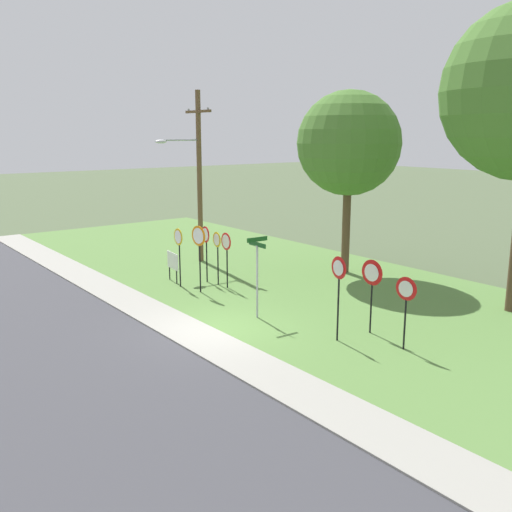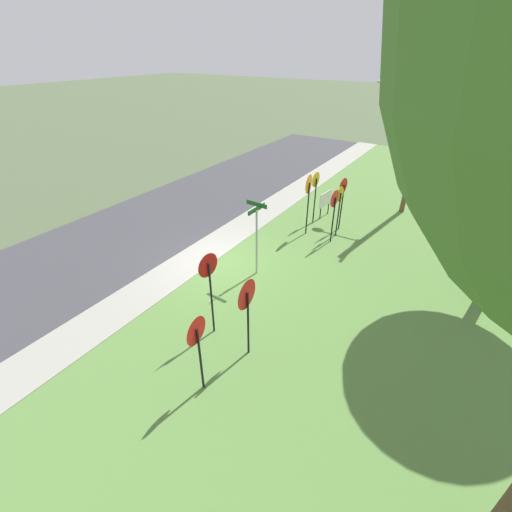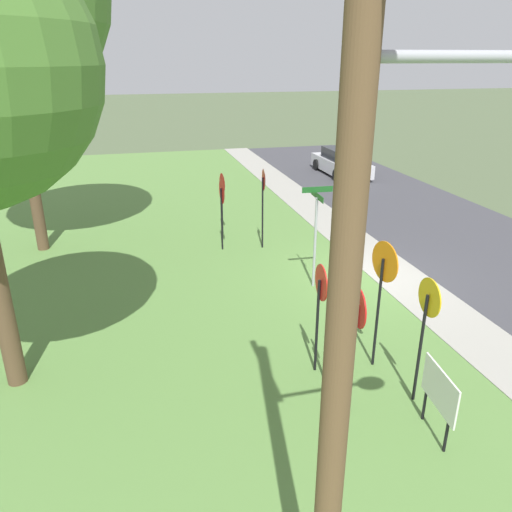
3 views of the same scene
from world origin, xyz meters
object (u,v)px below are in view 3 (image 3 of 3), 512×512
(stop_sign_near_right, at_px, (320,296))
(street_name_post, at_px, (316,228))
(stop_sign_far_right, at_px, (334,314))
(utility_pole, at_px, (367,271))
(stop_sign_far_left, at_px, (383,277))
(stop_sign_near_left, at_px, (357,325))
(yield_sign_near_right, at_px, (223,189))
(yield_sign_far_left, at_px, (222,197))
(parked_sedan_distant, at_px, (341,163))
(stop_sign_far_center, at_px, (426,315))
(yield_sign_near_left, at_px, (264,190))
(notice_board, at_px, (439,393))

(stop_sign_near_right, relative_size, street_name_post, 0.82)
(stop_sign_far_right, distance_m, utility_pole, 5.38)
(stop_sign_near_right, distance_m, stop_sign_far_left, 1.26)
(stop_sign_near_left, height_order, stop_sign_far_right, stop_sign_near_left)
(yield_sign_near_right, bearing_deg, stop_sign_far_right, 176.44)
(stop_sign_near_right, xyz_separation_m, yield_sign_near_right, (8.67, 0.23, -0.04))
(yield_sign_far_left, relative_size, parked_sedan_distant, 0.53)
(stop_sign_near_right, relative_size, stop_sign_far_right, 1.02)
(stop_sign_far_center, distance_m, yield_sign_near_left, 8.33)
(stop_sign_near_right, height_order, yield_sign_near_left, yield_sign_near_left)
(stop_sign_far_center, height_order, yield_sign_near_left, yield_sign_near_left)
(notice_board, bearing_deg, stop_sign_near_right, 35.48)
(yield_sign_far_left, xyz_separation_m, street_name_post, (-3.38, -1.86, -0.09))
(stop_sign_near_right, relative_size, yield_sign_near_right, 1.05)
(stop_sign_far_right, bearing_deg, notice_board, -136.93)
(stop_sign_far_center, xyz_separation_m, stop_sign_far_right, (0.68, 1.41, -0.16))
(stop_sign_far_left, xyz_separation_m, stop_sign_far_center, (-1.21, -0.21, -0.21))
(notice_board, bearing_deg, parked_sedan_distant, -12.27)
(stop_sign_far_right, distance_m, yield_sign_near_left, 7.66)
(utility_pole, relative_size, parked_sedan_distant, 1.82)
(stop_sign_near_left, relative_size, yield_sign_far_left, 1.01)
(yield_sign_near_right, bearing_deg, stop_sign_near_left, 177.03)
(yield_sign_far_left, height_order, notice_board, yield_sign_far_left)
(stop_sign_near_left, distance_m, stop_sign_far_left, 1.63)
(stop_sign_far_right, xyz_separation_m, parked_sedan_distant, (17.37, -7.73, -0.98))
(stop_sign_far_right, relative_size, notice_board, 1.78)
(street_name_post, bearing_deg, stop_sign_far_right, 166.12)
(stop_sign_near_left, distance_m, street_name_post, 5.19)
(yield_sign_near_left, distance_m, yield_sign_far_left, 1.33)
(notice_board, height_order, parked_sedan_distant, parked_sedan_distant)
(yield_sign_far_left, relative_size, notice_board, 1.89)
(stop_sign_far_center, distance_m, yield_sign_far_left, 8.67)
(stop_sign_far_center, relative_size, yield_sign_near_left, 0.93)
(stop_sign_far_left, xyz_separation_m, yield_sign_near_left, (7.09, 0.44, -0.02))
(stop_sign_near_right, bearing_deg, stop_sign_far_left, -91.53)
(yield_sign_near_left, bearing_deg, stop_sign_far_left, -169.67)
(stop_sign_far_left, distance_m, stop_sign_far_right, 1.36)
(stop_sign_near_left, bearing_deg, parked_sedan_distant, -16.21)
(stop_sign_far_right, height_order, yield_sign_near_right, stop_sign_far_right)
(stop_sign_far_left, xyz_separation_m, yield_sign_near_right, (8.78, 1.45, -0.35))
(stop_sign_near_left, distance_m, yield_sign_far_left, 8.46)
(stop_sign_far_center, bearing_deg, street_name_post, 3.49)
(stop_sign_near_left, distance_m, yield_sign_near_left, 8.31)
(stop_sign_near_left, height_order, yield_sign_near_left, yield_sign_near_left)
(yield_sign_far_left, distance_m, utility_pole, 12.36)
(yield_sign_near_left, relative_size, utility_pole, 0.32)
(stop_sign_far_left, bearing_deg, stop_sign_far_center, -177.63)
(utility_pole, xyz_separation_m, notice_board, (2.66, -2.90, -3.58))
(stop_sign_near_right, relative_size, stop_sign_far_center, 0.94)
(stop_sign_far_left, bearing_deg, yield_sign_near_right, 2.06)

